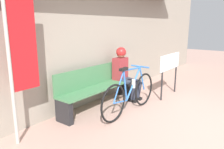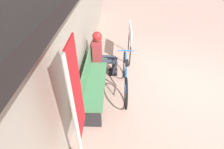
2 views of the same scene
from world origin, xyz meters
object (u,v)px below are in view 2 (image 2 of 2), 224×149
object	(u,v)px
person_seated	(101,51)
banner_pole	(77,105)
park_bench_near	(94,78)
bicycle	(125,76)
signboard	(130,35)

from	to	relation	value
person_seated	banner_pole	bearing A→B (deg)	178.20
park_bench_near	banner_pole	size ratio (longest dim) A/B	0.95
bicycle	banner_pole	world-z (taller)	banner_pole
person_seated	signboard	size ratio (longest dim) A/B	1.17
park_bench_near	signboard	size ratio (longest dim) A/B	1.97
bicycle	person_seated	bearing A→B (deg)	42.70
signboard	bicycle	bearing A→B (deg)	173.06
banner_pole	signboard	world-z (taller)	banner_pole
bicycle	banner_pole	bearing A→B (deg)	159.34
person_seated	bicycle	bearing A→B (deg)	-137.30
person_seated	banner_pole	xyz separation A→B (m)	(-2.44, 0.08, 0.63)
bicycle	person_seated	distance (m)	0.93
signboard	banner_pole	bearing A→B (deg)	165.23
person_seated	signboard	distance (m)	1.10
park_bench_near	bicycle	distance (m)	0.73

